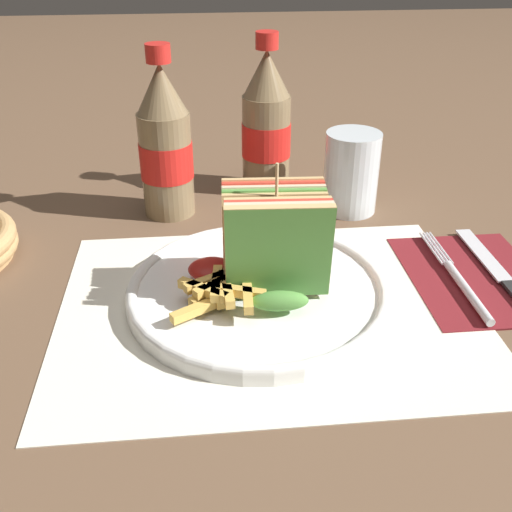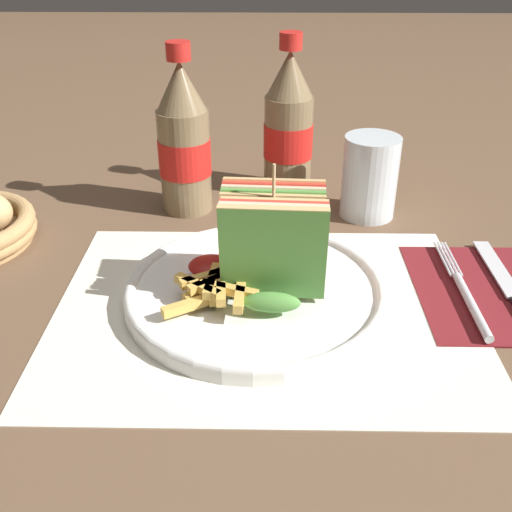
{
  "view_description": "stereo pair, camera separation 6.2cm",
  "coord_description": "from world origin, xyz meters",
  "px_view_note": "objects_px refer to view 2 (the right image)",
  "views": [
    {
      "loc": [
        -0.08,
        -0.48,
        0.35
      ],
      "look_at": [
        -0.03,
        0.05,
        0.04
      ],
      "focal_mm": 42.0,
      "sensor_mm": 36.0,
      "label": 1
    },
    {
      "loc": [
        -0.02,
        -0.49,
        0.35
      ],
      "look_at": [
        -0.03,
        0.05,
        0.04
      ],
      "focal_mm": 42.0,
      "sensor_mm": 36.0,
      "label": 2
    }
  ],
  "objects_px": {
    "plate_main": "(256,291)",
    "coke_bottle_near": "(184,142)",
    "fork": "(466,295)",
    "knife": "(510,289)",
    "club_sandwich": "(273,245)",
    "glass_near": "(369,182)",
    "coke_bottle_far": "(288,127)"
  },
  "relations": [
    {
      "from": "plate_main",
      "to": "coke_bottle_near",
      "type": "bearing_deg",
      "value": 113.78
    },
    {
      "from": "fork",
      "to": "knife",
      "type": "relative_size",
      "value": 0.93
    },
    {
      "from": "club_sandwich",
      "to": "knife",
      "type": "height_order",
      "value": "club_sandwich"
    },
    {
      "from": "fork",
      "to": "coke_bottle_near",
      "type": "distance_m",
      "value": 0.39
    },
    {
      "from": "plate_main",
      "to": "glass_near",
      "type": "relative_size",
      "value": 2.54
    },
    {
      "from": "fork",
      "to": "coke_bottle_far",
      "type": "bearing_deg",
      "value": 121.88
    },
    {
      "from": "fork",
      "to": "coke_bottle_far",
      "type": "height_order",
      "value": "coke_bottle_far"
    },
    {
      "from": "coke_bottle_near",
      "to": "fork",
      "type": "bearing_deg",
      "value": -34.96
    },
    {
      "from": "club_sandwich",
      "to": "coke_bottle_far",
      "type": "distance_m",
      "value": 0.29
    },
    {
      "from": "plate_main",
      "to": "knife",
      "type": "bearing_deg",
      "value": 3.0
    },
    {
      "from": "coke_bottle_near",
      "to": "plate_main",
      "type": "bearing_deg",
      "value": -66.22
    },
    {
      "from": "plate_main",
      "to": "knife",
      "type": "relative_size",
      "value": 1.36
    },
    {
      "from": "fork",
      "to": "knife",
      "type": "distance_m",
      "value": 0.05
    },
    {
      "from": "coke_bottle_near",
      "to": "coke_bottle_far",
      "type": "bearing_deg",
      "value": 25.52
    },
    {
      "from": "club_sandwich",
      "to": "knife",
      "type": "xyz_separation_m",
      "value": [
        0.25,
        0.02,
        -0.06
      ]
    },
    {
      "from": "fork",
      "to": "glass_near",
      "type": "height_order",
      "value": "glass_near"
    },
    {
      "from": "knife",
      "to": "glass_near",
      "type": "xyz_separation_m",
      "value": [
        -0.12,
        0.19,
        0.04
      ]
    },
    {
      "from": "coke_bottle_far",
      "to": "plate_main",
      "type": "bearing_deg",
      "value": -98.11
    },
    {
      "from": "fork",
      "to": "glass_near",
      "type": "xyz_separation_m",
      "value": [
        -0.07,
        0.2,
        0.04
      ]
    },
    {
      "from": "coke_bottle_near",
      "to": "coke_bottle_far",
      "type": "distance_m",
      "value": 0.15
    },
    {
      "from": "knife",
      "to": "fork",
      "type": "bearing_deg",
      "value": -163.05
    },
    {
      "from": "knife",
      "to": "coke_bottle_far",
      "type": "height_order",
      "value": "coke_bottle_far"
    },
    {
      "from": "coke_bottle_near",
      "to": "glass_near",
      "type": "relative_size",
      "value": 2.03
    },
    {
      "from": "plate_main",
      "to": "glass_near",
      "type": "xyz_separation_m",
      "value": [
        0.14,
        0.2,
        0.04
      ]
    },
    {
      "from": "fork",
      "to": "knife",
      "type": "xyz_separation_m",
      "value": [
        0.05,
        0.02,
        -0.0
      ]
    },
    {
      "from": "fork",
      "to": "coke_bottle_near",
      "type": "bearing_deg",
      "value": 144.98
    },
    {
      "from": "plate_main",
      "to": "glass_near",
      "type": "distance_m",
      "value": 0.25
    },
    {
      "from": "club_sandwich",
      "to": "knife",
      "type": "distance_m",
      "value": 0.26
    },
    {
      "from": "plate_main",
      "to": "knife",
      "type": "xyz_separation_m",
      "value": [
        0.27,
        0.01,
        -0.0
      ]
    },
    {
      "from": "club_sandwich",
      "to": "knife",
      "type": "bearing_deg",
      "value": 4.66
    },
    {
      "from": "plate_main",
      "to": "coke_bottle_near",
      "type": "distance_m",
      "value": 0.25
    },
    {
      "from": "glass_near",
      "to": "coke_bottle_far",
      "type": "bearing_deg",
      "value": 141.99
    }
  ]
}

